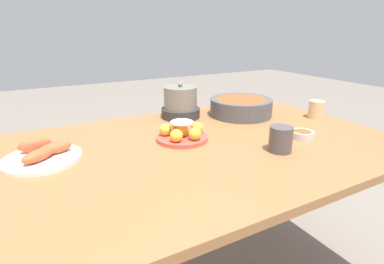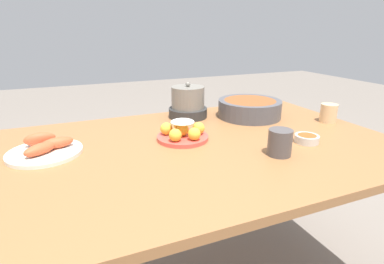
% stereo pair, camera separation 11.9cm
% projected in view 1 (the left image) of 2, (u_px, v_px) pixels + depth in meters
% --- Properties ---
extents(dining_table, '(1.56, 1.01, 0.74)m').
position_uv_depth(dining_table, '(202.00, 162.00, 1.21)').
color(dining_table, '#936038').
rests_on(dining_table, ground_plane).
extents(cake_plate, '(0.21, 0.21, 0.08)m').
position_uv_depth(cake_plate, '(182.00, 133.00, 1.21)').
color(cake_plate, '#E04C42').
rests_on(cake_plate, dining_table).
extents(serving_bowl, '(0.32, 0.32, 0.09)m').
position_uv_depth(serving_bowl, '(241.00, 107.00, 1.56)').
color(serving_bowl, '#4C4C51').
rests_on(serving_bowl, dining_table).
extents(sauce_bowl, '(0.09, 0.09, 0.03)m').
position_uv_depth(sauce_bowl, '(302.00, 134.00, 1.24)').
color(sauce_bowl, beige).
rests_on(sauce_bowl, dining_table).
extents(seafood_platter, '(0.26, 0.26, 0.06)m').
position_uv_depth(seafood_platter, '(42.00, 155.00, 1.03)').
color(seafood_platter, silver).
rests_on(seafood_platter, dining_table).
extents(cup_near, '(0.09, 0.09, 0.09)m').
position_uv_depth(cup_near, '(281.00, 139.00, 1.09)').
color(cup_near, '#4C4747').
rests_on(cup_near, dining_table).
extents(cup_far, '(0.08, 0.08, 0.09)m').
position_uv_depth(cup_far, '(316.00, 109.00, 1.51)').
color(cup_far, '#DBB27F').
rests_on(cup_far, dining_table).
extents(warming_pot, '(0.20, 0.20, 0.18)m').
position_uv_depth(warming_pot, '(181.00, 103.00, 1.51)').
color(warming_pot, '#2D2D2D').
rests_on(warming_pot, dining_table).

